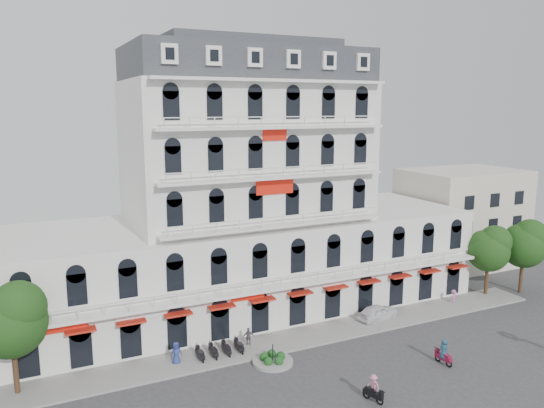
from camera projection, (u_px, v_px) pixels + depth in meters
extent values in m
plane|color=#38383A|center=(348.00, 391.00, 37.30)|extent=(120.00, 120.00, 0.00)
cube|color=gray|center=(289.00, 340.00, 45.28)|extent=(53.00, 4.00, 0.16)
cube|color=silver|center=(248.00, 263.00, 52.47)|extent=(45.00, 14.00, 9.00)
cube|color=silver|center=(247.00, 152.00, 50.47)|extent=(22.00, 12.00, 13.00)
cube|color=#2D3035|center=(246.00, 65.00, 49.02)|extent=(21.56, 11.76, 3.00)
cube|color=#2D3035|center=(246.00, 44.00, 48.68)|extent=(15.84, 8.64, 0.80)
cube|color=red|center=(282.00, 296.00, 45.99)|extent=(40.50, 1.00, 0.15)
cube|color=#B4170B|center=(275.00, 186.00, 45.49)|extent=(3.50, 0.10, 1.40)
cube|color=beige|center=(461.00, 217.00, 66.67)|extent=(14.00, 10.00, 12.00)
cylinder|color=gray|center=(273.00, 362.00, 41.34)|extent=(3.20, 3.20, 0.24)
cylinder|color=black|center=(273.00, 352.00, 41.20)|extent=(0.08, 0.08, 1.40)
sphere|color=#184818|center=(281.00, 356.00, 41.57)|extent=(0.70, 0.70, 0.70)
sphere|color=#184818|center=(272.00, 354.00, 41.96)|extent=(0.70, 0.70, 0.70)
sphere|color=#184818|center=(264.00, 357.00, 41.41)|extent=(0.70, 0.70, 0.70)
sphere|color=#184818|center=(268.00, 361.00, 40.68)|extent=(0.70, 0.70, 0.70)
sphere|color=#184818|center=(279.00, 361.00, 40.77)|extent=(0.70, 0.70, 0.70)
cylinder|color=#382314|center=(16.00, 370.00, 36.51)|extent=(0.36, 0.36, 3.74)
sphere|color=#163510|center=(11.00, 323.00, 35.89)|extent=(4.76, 4.76, 4.76)
sphere|color=#163510|center=(18.00, 308.00, 35.64)|extent=(3.74, 3.74, 3.74)
sphere|color=#163510|center=(4.00, 313.00, 35.87)|extent=(3.40, 3.40, 3.40)
cylinder|color=#382314|center=(486.00, 279.00, 56.03)|extent=(0.36, 0.36, 3.43)
sphere|color=#163510|center=(489.00, 251.00, 55.46)|extent=(4.37, 4.37, 4.37)
sphere|color=#163510|center=(495.00, 242.00, 55.22)|extent=(3.43, 3.43, 3.43)
sphere|color=#163510|center=(484.00, 245.00, 55.45)|extent=(3.12, 3.12, 3.12)
cylinder|color=#382314|center=(521.00, 276.00, 56.81)|extent=(0.36, 0.36, 3.65)
sphere|color=#163510|center=(524.00, 246.00, 56.21)|extent=(4.65, 4.65, 4.65)
sphere|color=#163510|center=(530.00, 236.00, 55.96)|extent=(3.65, 3.65, 3.65)
sphere|color=#163510|center=(519.00, 240.00, 56.19)|extent=(3.32, 3.32, 3.32)
imported|color=white|center=(378.00, 312.00, 49.67)|extent=(4.57, 2.49, 1.47)
cube|color=maroon|center=(443.00, 358.00, 41.10)|extent=(0.48, 1.53, 0.35)
torus|color=black|center=(438.00, 358.00, 41.61)|extent=(0.17, 0.61, 0.60)
torus|color=black|center=(449.00, 364.00, 40.68)|extent=(0.17, 0.61, 0.60)
imported|color=navy|center=(444.00, 349.00, 40.97)|extent=(0.58, 0.83, 1.60)
cube|color=black|center=(373.00, 394.00, 35.89)|extent=(0.80, 1.53, 0.35)
torus|color=black|center=(380.00, 401.00, 35.55)|extent=(0.30, 0.61, 0.60)
torus|color=black|center=(366.00, 394.00, 36.33)|extent=(0.30, 0.61, 0.60)
imported|color=#D67190|center=(373.00, 385.00, 35.77)|extent=(0.83, 1.10, 1.50)
imported|color=navy|center=(176.00, 353.00, 40.96)|extent=(0.95, 0.67, 1.85)
imported|color=#545259|center=(249.00, 337.00, 44.08)|extent=(1.05, 0.73, 1.65)
imported|color=#C668A3|center=(453.00, 297.00, 53.63)|extent=(1.06, 0.75, 1.50)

